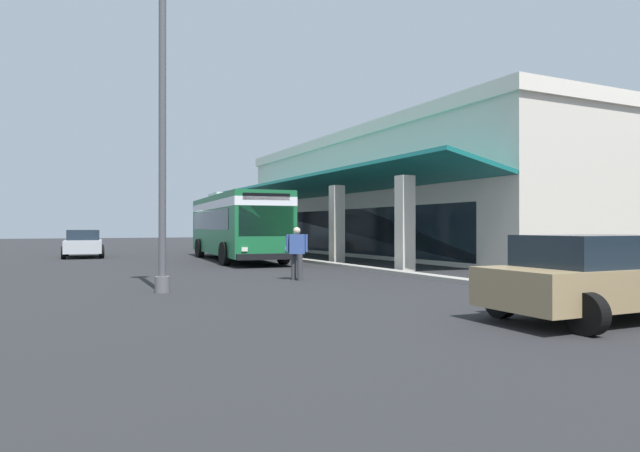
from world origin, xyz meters
The scene contains 9 objects.
ground centered at (0.00, 8.00, 0.00)m, with size 120.00×120.00×0.00m, color #262628.
curb_strip centered at (1.68, 2.88, 0.06)m, with size 32.21×0.50×0.12m, color #9E998E.
plaza_building centered at (1.68, 12.51, 3.50)m, with size 27.14×14.86×6.98m.
transit_bus centered at (3.26, 0.32, 1.85)m, with size 11.38×3.50×3.34m.
parked_sedan_tan centered at (22.84, 0.76, 0.75)m, with size 2.52×4.45×1.47m.
parked_sedan_silver centered at (-2.91, -6.23, 0.75)m, with size 4.52×2.23×1.47m.
pedestrian centered at (13.92, -1.10, 0.90)m, with size 0.49×0.60×1.61m.
potted_palm centered at (-2.74, 3.97, 0.56)m, with size 2.03×1.81×2.53m.
lot_light_pole centered at (15.41, -5.36, 4.20)m, with size 0.60×0.60×7.84m.
Camera 1 is at (29.28, -7.84, 1.60)m, focal length 31.00 mm.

